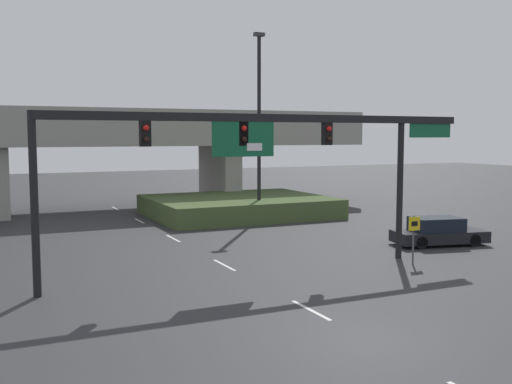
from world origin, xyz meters
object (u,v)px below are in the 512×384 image
at_px(signal_gantry, 266,143).
at_px(speed_limit_sign, 414,233).
at_px(highway_light_pole_near, 259,122).
at_px(parked_sedan_near_right, 438,232).

distance_m(signal_gantry, speed_limit_sign, 7.71).
relative_size(signal_gantry, speed_limit_sign, 8.73).
relative_size(speed_limit_sign, highway_light_pole_near, 0.17).
bearing_deg(signal_gantry, speed_limit_sign, -12.12).
bearing_deg(speed_limit_sign, parked_sedan_near_right, 36.58).
height_order(highway_light_pole_near, parked_sedan_near_right, highway_light_pole_near).
distance_m(speed_limit_sign, parked_sedan_near_right, 5.35).
bearing_deg(highway_light_pole_near, signal_gantry, -114.43).
height_order(signal_gantry, speed_limit_sign, signal_gantry).
xyz_separation_m(signal_gantry, speed_limit_sign, (6.49, -1.39, -3.92)).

